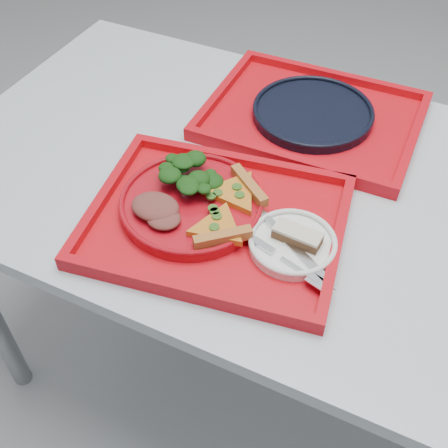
# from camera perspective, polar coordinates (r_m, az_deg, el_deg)

# --- Properties ---
(ground) EXTENTS (10.00, 10.00, 0.00)m
(ground) POSITION_cam_1_polar(r_m,az_deg,el_deg) (1.69, 7.26, -15.88)
(ground) COLOR #919499
(ground) RESTS_ON ground
(table) EXTENTS (1.60, 0.80, 0.75)m
(table) POSITION_cam_1_polar(r_m,az_deg,el_deg) (1.14, 10.39, 0.04)
(table) COLOR #ACB4C0
(table) RESTS_ON ground
(tray_main) EXTENTS (0.50, 0.41, 0.01)m
(tray_main) POSITION_cam_1_polar(r_m,az_deg,el_deg) (1.01, -0.79, 0.06)
(tray_main) COLOR red
(tray_main) RESTS_ON table
(tray_far) EXTENTS (0.46, 0.36, 0.01)m
(tray_far) POSITION_cam_1_polar(r_m,az_deg,el_deg) (1.26, 8.92, 10.49)
(tray_far) COLOR red
(tray_far) RESTS_ON table
(dinner_plate) EXTENTS (0.26, 0.26, 0.02)m
(dinner_plate) POSITION_cam_1_polar(r_m,az_deg,el_deg) (1.02, -3.32, 1.97)
(dinner_plate) COLOR #A70B15
(dinner_plate) RESTS_ON tray_main
(side_plate) EXTENTS (0.15, 0.15, 0.01)m
(side_plate) POSITION_cam_1_polar(r_m,az_deg,el_deg) (0.97, 6.95, -2.11)
(side_plate) COLOR white
(side_plate) RESTS_ON tray_main
(navy_plate) EXTENTS (0.26, 0.26, 0.02)m
(navy_plate) POSITION_cam_1_polar(r_m,az_deg,el_deg) (1.25, 9.00, 11.01)
(navy_plate) COLOR black
(navy_plate) RESTS_ON tray_far
(pizza_slice_a) EXTENTS (0.15, 0.15, 0.02)m
(pizza_slice_a) POSITION_cam_1_polar(r_m,az_deg,el_deg) (0.96, -0.58, -0.15)
(pizza_slice_a) COLOR gold
(pizza_slice_a) RESTS_ON dinner_plate
(pizza_slice_b) EXTENTS (0.16, 0.16, 0.02)m
(pizza_slice_b) POSITION_cam_1_polar(r_m,az_deg,el_deg) (1.02, 1.07, 3.38)
(pizza_slice_b) COLOR gold
(pizza_slice_b) RESTS_ON dinner_plate
(salad_heap) EXTENTS (0.10, 0.09, 0.05)m
(salad_heap) POSITION_cam_1_polar(r_m,az_deg,el_deg) (1.04, -3.58, 5.29)
(salad_heap) COLOR black
(salad_heap) RESTS_ON dinner_plate
(meat_portion) EXTENTS (0.09, 0.07, 0.03)m
(meat_portion) POSITION_cam_1_polar(r_m,az_deg,el_deg) (0.99, -7.00, 1.75)
(meat_portion) COLOR brown
(meat_portion) RESTS_ON dinner_plate
(dessert_bar) EXTENTS (0.08, 0.04, 0.02)m
(dessert_bar) POSITION_cam_1_polar(r_m,az_deg,el_deg) (0.96, 7.46, -1.18)
(dessert_bar) COLOR #492718
(dessert_bar) RESTS_ON side_plate
(knife) EXTENTS (0.17, 0.11, 0.01)m
(knife) POSITION_cam_1_polar(r_m,az_deg,el_deg) (0.95, 6.80, -1.90)
(knife) COLOR silver
(knife) RESTS_ON side_plate
(fork) EXTENTS (0.18, 0.07, 0.01)m
(fork) POSITION_cam_1_polar(r_m,az_deg,el_deg) (0.93, 5.76, -3.36)
(fork) COLOR silver
(fork) RESTS_ON side_plate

